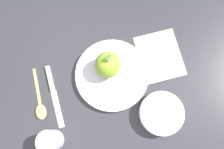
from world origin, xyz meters
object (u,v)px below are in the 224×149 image
(apple, at_px, (108,65))
(linen_napkin, at_px, (160,56))
(dinner_plate, at_px, (112,75))
(side_bowl, at_px, (161,113))
(cup, at_px, (50,141))
(spoon, at_px, (40,106))
(knife, at_px, (53,90))

(apple, relative_size, linen_napkin, 0.55)
(dinner_plate, bearing_deg, apple, 46.64)
(side_bowl, xyz_separation_m, cup, (-0.16, 0.30, 0.02))
(dinner_plate, height_order, side_bowl, side_bowl)
(apple, distance_m, cup, 0.28)
(side_bowl, height_order, spoon, side_bowl)
(cup, distance_m, knife, 0.16)
(cup, relative_size, knife, 0.44)
(knife, relative_size, spoon, 1.15)
(cup, bearing_deg, spoon, 38.53)
(dinner_plate, bearing_deg, knife, 118.38)
(cup, xyz_separation_m, knife, (0.15, 0.05, -0.04))
(dinner_plate, height_order, linen_napkin, dinner_plate)
(dinner_plate, relative_size, linen_napkin, 1.42)
(dinner_plate, distance_m, cup, 0.27)
(side_bowl, relative_size, cup, 1.65)
(side_bowl, distance_m, cup, 0.34)
(linen_napkin, bearing_deg, spoon, 127.44)
(cup, bearing_deg, linen_napkin, -37.35)
(knife, xyz_separation_m, linen_napkin, (0.20, -0.31, -0.00))
(cup, height_order, knife, cup)
(side_bowl, bearing_deg, apple, 62.88)
(side_bowl, height_order, linen_napkin, side_bowl)
(knife, bearing_deg, spoon, 157.63)
(apple, distance_m, knife, 0.20)
(side_bowl, relative_size, linen_napkin, 0.81)
(dinner_plate, relative_size, side_bowl, 1.75)
(side_bowl, relative_size, knife, 0.73)
(knife, bearing_deg, apple, -54.36)
(knife, height_order, linen_napkin, knife)
(spoon, bearing_deg, dinner_plate, -52.26)
(dinner_plate, distance_m, apple, 0.05)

